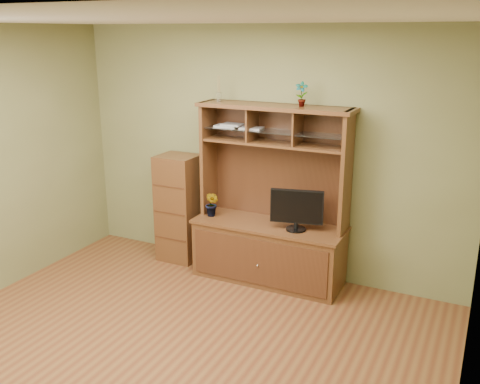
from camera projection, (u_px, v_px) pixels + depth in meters
The scene contains 8 objects.
room at pixel (161, 203), 4.12m from camera, with size 4.54×4.04×2.74m.
media_hutch at pixel (270, 234), 5.76m from camera, with size 1.66×0.61×1.90m.
monitor at pixel (297, 209), 5.45m from camera, with size 0.54×0.21×0.43m.
orchid_plant at pixel (212, 204), 5.89m from camera, with size 0.15×0.12×0.28m, color #275E20.
top_plant at pixel (301, 94), 5.28m from camera, with size 0.13×0.09×0.25m, color #366624.
reed_diffuser at pixel (219, 91), 5.67m from camera, with size 0.05×0.05×0.27m.
magazines at pixel (236, 126), 5.69m from camera, with size 0.55×0.21×0.04m.
side_cabinet at pixel (179, 208), 6.27m from camera, with size 0.45×0.41×1.26m.
Camera 1 is at (2.27, -3.26, 2.62)m, focal length 40.00 mm.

